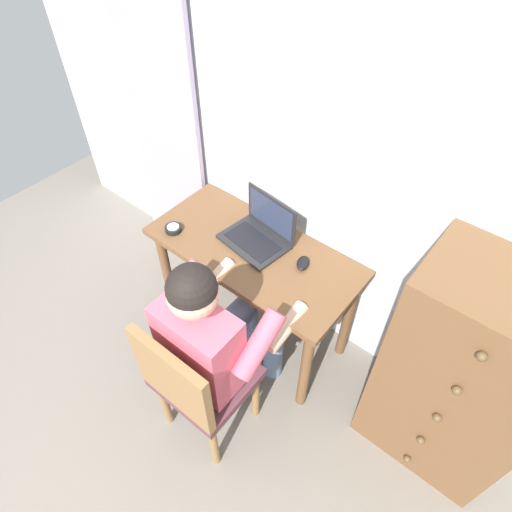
% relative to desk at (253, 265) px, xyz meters
% --- Properties ---
extents(wall_back, '(4.80, 0.05, 2.50)m').
position_rel_desk_xyz_m(wall_back, '(0.42, 0.33, 0.65)').
color(wall_back, silver).
rests_on(wall_back, ground_plane).
extents(curtain_panel, '(0.61, 0.03, 2.17)m').
position_rel_desk_xyz_m(curtain_panel, '(-0.92, 0.26, 0.49)').
color(curtain_panel, '#B29EBC').
rests_on(curtain_panel, ground_plane).
extents(desk, '(1.14, 0.53, 0.72)m').
position_rel_desk_xyz_m(desk, '(0.00, 0.00, 0.00)').
color(desk, brown).
rests_on(desk, ground_plane).
extents(dresser, '(0.62, 0.47, 1.21)m').
position_rel_desk_xyz_m(dresser, '(1.11, 0.06, 0.00)').
color(dresser, brown).
rests_on(dresser, ground_plane).
extents(chair, '(0.43, 0.41, 0.89)m').
position_rel_desk_xyz_m(chair, '(0.19, -0.65, -0.10)').
color(chair, brown).
rests_on(chair, ground_plane).
extents(person_seated, '(0.53, 0.59, 1.20)m').
position_rel_desk_xyz_m(person_seated, '(0.19, -0.47, 0.08)').
color(person_seated, '#6B84AD').
rests_on(person_seated, ground_plane).
extents(laptop, '(0.37, 0.29, 0.24)m').
position_rel_desk_xyz_m(laptop, '(-0.02, 0.08, 0.17)').
color(laptop, '#232326').
rests_on(laptop, desk).
extents(computer_mouse, '(0.09, 0.12, 0.03)m').
position_rel_desk_xyz_m(computer_mouse, '(0.26, 0.07, 0.14)').
color(computer_mouse, black).
rests_on(computer_mouse, desk).
extents(desk_clock, '(0.09, 0.09, 0.03)m').
position_rel_desk_xyz_m(desk_clock, '(-0.42, -0.16, 0.14)').
color(desk_clock, black).
rests_on(desk_clock, desk).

